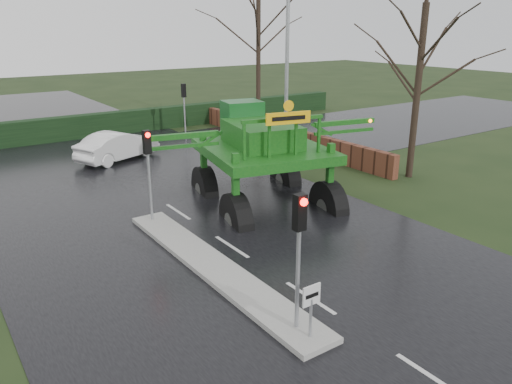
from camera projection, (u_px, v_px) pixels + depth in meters
ground at (310, 298)px, 13.54m from camera, size 140.00×140.00×0.00m
road_main at (157, 198)px, 21.32m from camera, size 14.00×80.00×0.02m
road_cross at (109, 167)px, 26.00m from camera, size 80.00×12.00×0.02m
median_island at (213, 266)px, 15.15m from camera, size 1.20×10.00×0.16m
hedge_row at (66, 128)px, 31.99m from camera, size 44.00×0.90×1.50m
brick_wall at (271, 132)px, 31.48m from camera, size 0.40×20.00×1.20m
keep_left_sign at (311, 303)px, 11.33m from camera, size 0.50×0.07×1.35m
traffic_signal_near at (299, 234)px, 11.23m from camera, size 0.26×0.33×3.52m
traffic_signal_mid at (148, 156)px, 17.85m from camera, size 0.26×0.33×3.52m
traffic_signal_far at (184, 99)px, 31.81m from camera, size 0.26×0.33×3.52m
street_light_right at (283, 47)px, 25.41m from camera, size 3.85×0.30×10.00m
tree_right_near at (420, 68)px, 22.78m from camera, size 5.60×5.60×9.64m
tree_right_far at (258, 33)px, 34.85m from camera, size 7.00×7.00×12.05m
crop_sprayer at (233, 152)px, 18.19m from camera, size 9.83×7.06×5.59m
white_sedan at (119, 160)px, 27.39m from camera, size 5.05×3.35×1.57m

